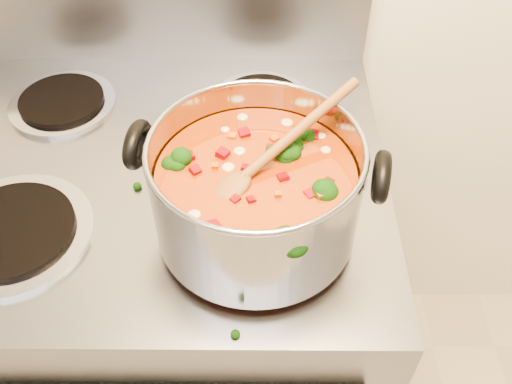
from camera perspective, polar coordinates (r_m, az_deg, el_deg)
electric_range at (r=1.33m, az=-7.76°, el=-11.26°), size 0.78×0.71×1.08m
stockpot at (r=0.79m, az=-0.01°, el=-0.00°), size 0.35×0.29×0.17m
wooden_spoon at (r=0.76m, az=0.79°, el=3.22°), size 0.22×0.19×0.09m
cooktop_crumbs at (r=0.83m, az=4.25°, el=-6.44°), size 0.38×0.06×0.01m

